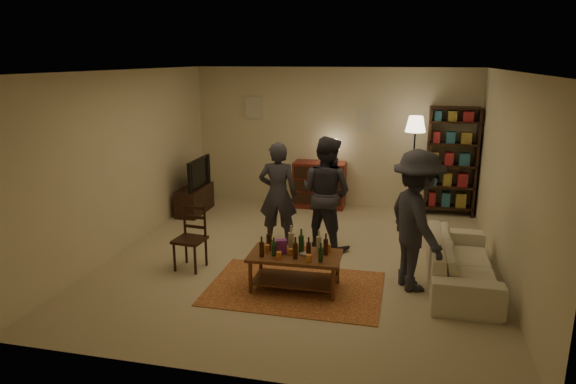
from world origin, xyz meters
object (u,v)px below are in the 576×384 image
(dresser, at_px, (320,184))
(dining_chair, at_px, (192,235))
(person_right, at_px, (326,193))
(bookshelf, at_px, (451,160))
(tv_stand, at_px, (195,193))
(floor_lamp, at_px, (415,132))
(person_by_sofa, at_px, (417,221))
(sofa, at_px, (461,262))
(person_left, at_px, (278,194))
(coffee_table, at_px, (295,259))

(dresser, bearing_deg, dining_chair, -110.03)
(person_right, bearing_deg, bookshelf, -107.08)
(tv_stand, height_order, floor_lamp, floor_lamp)
(tv_stand, height_order, person_by_sofa, person_by_sofa)
(tv_stand, bearing_deg, bookshelf, 11.80)
(dresser, height_order, sofa, dresser)
(dining_chair, relative_size, person_left, 0.56)
(tv_stand, height_order, person_left, person_left)
(coffee_table, height_order, dresser, dresser)
(dining_chair, height_order, sofa, dining_chair)
(person_left, height_order, person_right, person_right)
(coffee_table, bearing_deg, tv_stand, 132.16)
(coffee_table, bearing_deg, person_right, 85.05)
(floor_lamp, height_order, person_left, floor_lamp)
(dining_chair, relative_size, floor_lamp, 0.49)
(person_right, bearing_deg, tv_stand, -0.47)
(coffee_table, distance_m, dresser, 3.77)
(floor_lamp, height_order, sofa, floor_lamp)
(person_right, bearing_deg, coffee_table, 109.47)
(person_left, xyz_separation_m, person_by_sofa, (2.08, -1.15, 0.08))
(dresser, bearing_deg, person_by_sofa, -61.99)
(floor_lamp, xyz_separation_m, sofa, (0.64, -2.83, -1.29))
(coffee_table, distance_m, sofa, 2.17)
(dining_chair, height_order, dresser, dresser)
(sofa, relative_size, person_right, 1.20)
(tv_stand, distance_m, bookshelf, 4.84)
(tv_stand, height_order, bookshelf, bookshelf)
(floor_lamp, bearing_deg, person_right, -124.41)
(bookshelf, bearing_deg, dining_chair, -136.75)
(dining_chair, relative_size, sofa, 0.44)
(dining_chair, bearing_deg, bookshelf, 48.84)
(floor_lamp, relative_size, person_right, 1.07)
(floor_lamp, bearing_deg, person_by_sofa, -89.30)
(person_right, bearing_deg, dresser, -53.66)
(tv_stand, distance_m, sofa, 5.14)
(dresser, xyz_separation_m, person_left, (-0.29, -2.22, 0.34))
(sofa, xyz_separation_m, person_right, (-1.93, 0.94, 0.57))
(tv_stand, xyz_separation_m, sofa, (4.64, -2.20, -0.08))
(bookshelf, height_order, sofa, bookshelf)
(coffee_table, bearing_deg, dining_chair, 166.77)
(dining_chair, xyz_separation_m, tv_stand, (-1.02, 2.48, -0.09))
(person_right, relative_size, person_by_sofa, 0.97)
(dining_chair, bearing_deg, dresser, 75.55)
(bookshelf, xyz_separation_m, person_by_sofa, (-0.65, -3.43, -0.14))
(dresser, bearing_deg, sofa, -52.46)
(dresser, relative_size, person_right, 0.78)
(tv_stand, distance_m, person_left, 2.40)
(sofa, distance_m, person_right, 2.22)
(bookshelf, xyz_separation_m, floor_lamp, (-0.68, -0.35, 0.56))
(dining_chair, relative_size, dresser, 0.67)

